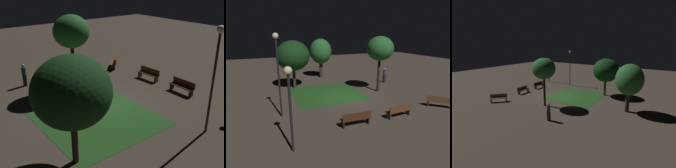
{
  "view_description": "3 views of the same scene",
  "coord_description": "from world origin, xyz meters",
  "views": [
    {
      "loc": [
        -11.64,
        8.97,
        7.2
      ],
      "look_at": [
        0.14,
        -0.18,
        1.19
      ],
      "focal_mm": 42.78,
      "sensor_mm": 36.0,
      "label": 1
    },
    {
      "loc": [
        -6.39,
        -13.74,
        5.27
      ],
      "look_at": [
        -0.12,
        1.48,
        0.83
      ],
      "focal_mm": 30.52,
      "sensor_mm": 36.0,
      "label": 2
    },
    {
      "loc": [
        16.11,
        11.29,
        6.43
      ],
      "look_at": [
        -1.06,
        -0.04,
        1.33
      ],
      "focal_mm": 26.54,
      "sensor_mm": 36.0,
      "label": 3
    }
  ],
  "objects": [
    {
      "name": "ground_plane",
      "position": [
        0.0,
        0.0,
        0.0
      ],
      "size": [
        60.0,
        60.0,
        0.0
      ],
      "primitive_type": "plane",
      "color": "#473D33"
    },
    {
      "name": "grass_lawn",
      "position": [
        -1.1,
        1.71,
        0.01
      ],
      "size": [
        6.0,
        5.92,
        0.01
      ],
      "primitive_type": "cube",
      "color": "#23511E",
      "rests_on": "ground"
    },
    {
      "name": "bench_back_row",
      "position": [
        -1.56,
        -4.78,
        0.48
      ],
      "size": [
        1.81,
        0.53,
        0.88
      ],
      "color": "#422314",
      "rests_on": "ground"
    },
    {
      "name": "bench_front_right",
      "position": [
        1.56,
        -4.78,
        0.48
      ],
      "size": [
        1.83,
        0.59,
        0.88
      ],
      "color": "brown",
      "rests_on": "ground"
    },
    {
      "name": "bench_by_lamp",
      "position": [
        5.42,
        -4.57,
        0.48
      ],
      "size": [
        1.63,
        1.59,
        0.88
      ],
      "color": "brown",
      "rests_on": "ground"
    },
    {
      "name": "tree_back_left",
      "position": [
        3.49,
        0.53,
        3.9
      ],
      "size": [
        2.38,
        2.38,
        5.01
      ],
      "color": "#2D2116",
      "rests_on": "ground"
    },
    {
      "name": "tree_back_right",
      "position": [
        -3.46,
        4.53,
        3.17
      ],
      "size": [
        3.13,
        3.13,
        4.61
      ],
      "color": "#38281C",
      "rests_on": "ground"
    },
    {
      "name": "lamp_post_plaza_east",
      "position": [
        -5.42,
        -1.81,
        3.51
      ],
      "size": [
        0.36,
        0.36,
        5.28
      ],
      "color": "black",
      "rests_on": "ground"
    },
    {
      "name": "pedestrian",
      "position": [
        6.01,
        3.06,
        0.85
      ],
      "size": [
        0.32,
        0.32,
        1.61
      ],
      "color": "black",
      "rests_on": "ground"
    }
  ]
}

